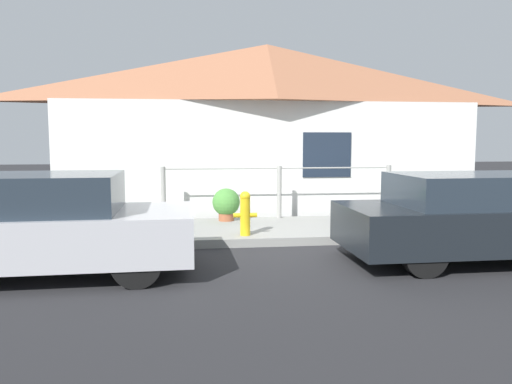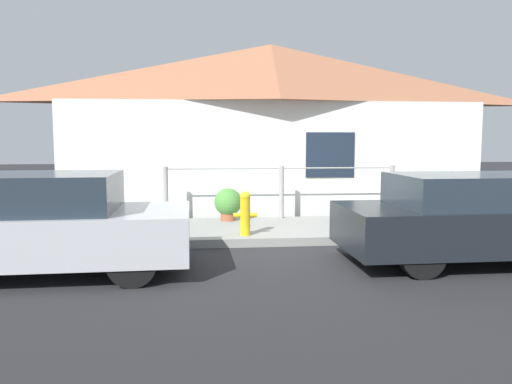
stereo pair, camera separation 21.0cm
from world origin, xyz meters
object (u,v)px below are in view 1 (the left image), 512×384
Objects in this scene: car_right at (483,217)px; potted_plant_by_fence at (73,214)px; fire_hydrant at (245,212)px; potted_plant_near_hydrant at (226,203)px; potted_plant_corner at (394,205)px; car_left at (50,225)px.

car_right reaches higher than potted_plant_by_fence.
fire_hydrant is 1.16× the size of potted_plant_near_hydrant.
potted_plant_near_hydrant is (-3.57, 3.28, -0.15)m from car_right.
potted_plant_by_fence is 6.30m from potted_plant_corner.
car_right is 3.75m from fire_hydrant.
potted_plant_by_fence is at bearing 95.26° from car_left.
car_left is 5.56× the size of potted_plant_near_hydrant.
car_left is at bearing -127.98° from potted_plant_near_hydrant.
car_right is 2.93m from potted_plant_corner.
car_left is 4.80× the size of fire_hydrant.
car_left is 3.23m from fire_hydrant.
car_right is 7.46× the size of potted_plant_corner.
potted_plant_by_fence is 0.92× the size of potted_plant_corner.
potted_plant_near_hydrant is 1.26× the size of potted_plant_by_fence.
fire_hydrant is (-3.36, 1.66, -0.11)m from car_right.
car_right reaches higher than potted_plant_corner.
potted_plant_corner is (5.99, 2.92, -0.22)m from car_left.
car_right is at bearing -87.29° from potted_plant_corner.
potted_plant_near_hydrant is 2.93m from potted_plant_by_fence.
potted_plant_near_hydrant is at bearing 12.54° from potted_plant_by_fence.
car_right is (6.13, 0.00, -0.02)m from car_left.
fire_hydrant is at bearing -17.66° from potted_plant_by_fence.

